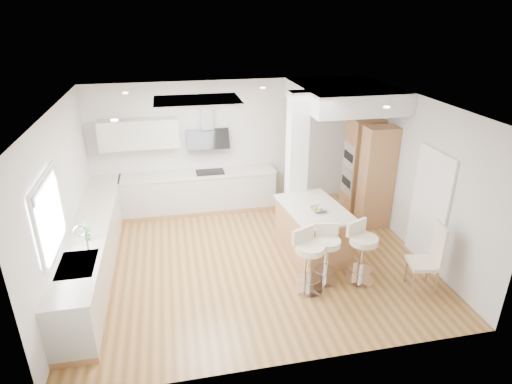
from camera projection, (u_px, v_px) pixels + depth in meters
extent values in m
plane|color=#A6753D|center=(253.00, 259.00, 7.72)|extent=(6.00, 6.00, 0.00)
cube|color=white|center=(253.00, 259.00, 7.72)|extent=(6.00, 5.00, 0.02)
cube|color=silver|center=(230.00, 145.00, 9.40)|extent=(6.00, 0.04, 2.80)
cube|color=silver|center=(62.00, 204.00, 6.60)|extent=(0.04, 5.00, 2.80)
cube|color=silver|center=(415.00, 175.00, 7.71)|extent=(0.04, 5.00, 2.80)
cube|color=white|center=(197.00, 101.00, 7.00)|extent=(1.40, 0.95, 0.05)
cube|color=white|center=(197.00, 102.00, 7.00)|extent=(1.25, 0.80, 0.03)
cylinder|color=#F2E8CE|center=(125.00, 93.00, 7.58)|extent=(0.10, 0.10, 0.02)
cylinder|color=#F2E8CE|center=(114.00, 120.00, 5.78)|extent=(0.10, 0.10, 0.02)
cylinder|color=#F2E8CE|center=(263.00, 88.00, 8.04)|extent=(0.10, 0.10, 0.02)
cylinder|color=#F2E8CE|center=(348.00, 90.00, 7.87)|extent=(0.10, 0.10, 0.02)
cylinder|color=#F2E8CE|center=(387.00, 107.00, 6.52)|extent=(0.10, 0.10, 0.02)
cube|color=white|center=(48.00, 215.00, 5.70)|extent=(0.03, 1.15, 0.95)
cube|color=white|center=(41.00, 179.00, 5.50)|extent=(0.04, 1.28, 0.06)
cube|color=white|center=(56.00, 247.00, 5.91)|extent=(0.04, 1.28, 0.06)
cube|color=white|center=(37.00, 237.00, 5.16)|extent=(0.04, 0.06, 0.95)
cube|color=white|center=(59.00, 196.00, 6.25)|extent=(0.04, 0.06, 0.95)
cube|color=#999CA1|center=(44.00, 185.00, 5.53)|extent=(0.03, 1.18, 0.14)
cube|color=#443E35|center=(430.00, 209.00, 7.33)|extent=(0.02, 0.90, 2.00)
cube|color=white|center=(429.00, 209.00, 7.33)|extent=(0.05, 1.00, 2.10)
cube|color=#B9824F|center=(98.00, 266.00, 7.42)|extent=(0.60, 4.50, 0.10)
cube|color=beige|center=(94.00, 245.00, 7.25)|extent=(0.60, 4.50, 0.76)
cube|color=beige|center=(90.00, 224.00, 7.09)|extent=(0.63, 4.50, 0.04)
cube|color=silver|center=(77.00, 265.00, 5.97)|extent=(0.50, 0.75, 0.02)
cube|color=silver|center=(75.00, 275.00, 5.82)|extent=(0.40, 0.34, 0.10)
cube|color=silver|center=(80.00, 261.00, 6.15)|extent=(0.40, 0.34, 0.10)
cylinder|color=silver|center=(87.00, 241.00, 6.18)|extent=(0.02, 0.02, 0.36)
torus|color=silver|center=(80.00, 231.00, 6.10)|extent=(0.18, 0.02, 0.18)
imported|color=#448645|center=(86.00, 231.00, 6.49)|extent=(0.17, 0.12, 0.33)
cube|color=#B9824F|center=(201.00, 209.00, 9.53)|extent=(3.30, 0.60, 0.10)
cube|color=beige|center=(200.00, 191.00, 9.36)|extent=(3.30, 0.60, 0.76)
cube|color=beige|center=(199.00, 174.00, 9.20)|extent=(3.33, 0.63, 0.04)
cube|color=black|center=(210.00, 172.00, 9.24)|extent=(0.60, 0.40, 0.01)
cube|color=beige|center=(139.00, 134.00, 8.74)|extent=(1.60, 0.34, 0.60)
cube|color=silver|center=(206.00, 113.00, 8.92)|extent=(0.25, 0.18, 0.70)
cube|color=black|center=(208.00, 139.00, 9.07)|extent=(0.90, 0.26, 0.44)
cube|color=white|center=(296.00, 165.00, 8.20)|extent=(0.35, 0.35, 2.80)
cube|color=white|center=(344.00, 95.00, 8.32)|extent=(1.78, 2.20, 0.40)
cube|color=#B9824F|center=(362.00, 166.00, 9.14)|extent=(0.62, 0.62, 2.10)
cube|color=#B9824F|center=(376.00, 178.00, 8.51)|extent=(0.62, 0.40, 2.10)
cube|color=silver|center=(349.00, 156.00, 8.98)|extent=(0.02, 0.55, 0.55)
cube|color=silver|center=(347.00, 182.00, 9.21)|extent=(0.02, 0.55, 0.55)
cube|color=black|center=(349.00, 156.00, 8.98)|extent=(0.01, 0.45, 0.18)
cube|color=black|center=(346.00, 182.00, 9.21)|extent=(0.01, 0.45, 0.18)
cube|color=#B9824F|center=(313.00, 231.00, 7.78)|extent=(1.08, 1.53, 0.88)
cube|color=beige|center=(314.00, 208.00, 7.60)|extent=(1.17, 1.62, 0.04)
imported|color=gray|center=(318.00, 209.00, 7.44)|extent=(0.29, 0.29, 0.06)
sphere|color=orange|center=(320.00, 209.00, 7.45)|extent=(0.08, 0.08, 0.07)
sphere|color=orange|center=(315.00, 209.00, 7.45)|extent=(0.08, 0.08, 0.07)
sphere|color=olive|center=(319.00, 210.00, 7.41)|extent=(0.08, 0.08, 0.07)
cylinder|color=silver|center=(308.00, 289.00, 6.88)|extent=(0.63, 0.63, 0.03)
cylinder|color=silver|center=(309.00, 270.00, 6.73)|extent=(0.10, 0.10, 0.71)
cylinder|color=silver|center=(309.00, 278.00, 6.79)|extent=(0.49, 0.49, 0.02)
cylinder|color=#F2E7C5|center=(310.00, 248.00, 6.57)|extent=(0.60, 0.60, 0.11)
cube|color=#F2E7C5|center=(303.00, 235.00, 6.64)|extent=(0.40, 0.22, 0.24)
cylinder|color=silver|center=(324.00, 280.00, 7.11)|extent=(0.54, 0.54, 0.03)
cylinder|color=silver|center=(326.00, 263.00, 6.97)|extent=(0.09, 0.09, 0.66)
cylinder|color=silver|center=(325.00, 270.00, 7.03)|extent=(0.42, 0.42, 0.02)
cylinder|color=#F2E7C5|center=(327.00, 243.00, 6.82)|extent=(0.51, 0.51, 0.10)
cube|color=#F2E7C5|center=(327.00, 229.00, 6.91)|extent=(0.39, 0.14, 0.22)
cylinder|color=silver|center=(359.00, 280.00, 7.11)|extent=(0.63, 0.63, 0.03)
cylinder|color=silver|center=(361.00, 262.00, 6.97)|extent=(0.10, 0.10, 0.70)
cylinder|color=silver|center=(360.00, 269.00, 7.02)|extent=(0.49, 0.49, 0.02)
cylinder|color=#F2E7C5|center=(364.00, 240.00, 6.81)|extent=(0.60, 0.60, 0.11)
cube|color=#F2E7C5|center=(356.00, 227.00, 6.87)|extent=(0.40, 0.22, 0.24)
cube|color=#F2E7C5|center=(423.00, 263.00, 6.76)|extent=(0.52, 0.52, 0.06)
cube|color=#F2E7C5|center=(439.00, 246.00, 6.64)|extent=(0.12, 0.42, 0.71)
cylinder|color=#B9824F|center=(413.00, 283.00, 6.70)|extent=(0.04, 0.04, 0.43)
cylinder|color=#B9824F|center=(406.00, 270.00, 7.02)|extent=(0.04, 0.04, 0.43)
cylinder|color=#B9824F|center=(436.00, 283.00, 6.70)|extent=(0.04, 0.04, 0.43)
cylinder|color=#B9824F|center=(427.00, 270.00, 7.03)|extent=(0.04, 0.04, 0.43)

